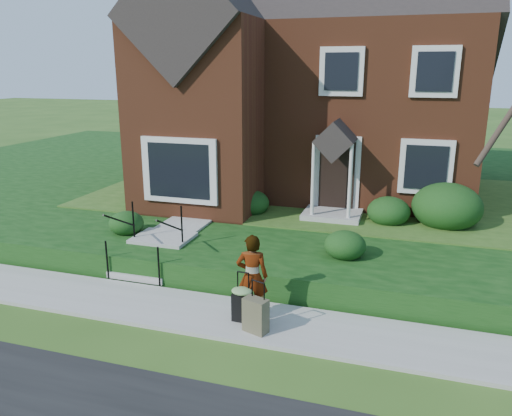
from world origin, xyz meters
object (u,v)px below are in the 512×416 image
at_px(suitcase_black, 242,302).
at_px(suitcase_olive, 256,315).
at_px(front_steps, 155,250).
at_px(woman, 252,276).

relative_size(suitcase_black, suitcase_olive, 1.01).
xyz_separation_m(front_steps, woman, (3.03, -1.73, 0.43)).
distance_m(suitcase_black, suitcase_olive, 0.48).
height_order(front_steps, suitcase_black, front_steps).
bearing_deg(front_steps, woman, -29.69).
bearing_deg(suitcase_olive, front_steps, 164.31).
bearing_deg(woman, front_steps, -40.97).
xyz_separation_m(woman, suitcase_black, (-0.13, -0.22, -0.45)).
distance_m(woman, suitcase_black, 0.52).
height_order(woman, suitcase_black, woman).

